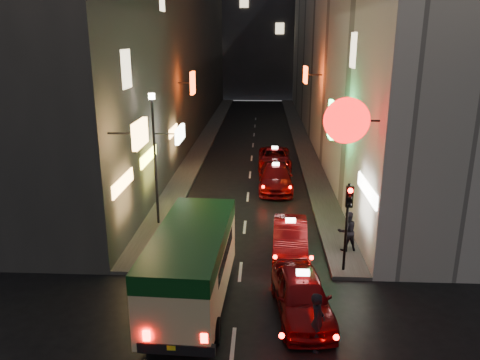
% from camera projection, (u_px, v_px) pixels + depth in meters
% --- Properties ---
extents(building_left, '(7.48, 52.00, 18.00)m').
position_uv_depth(building_left, '(162.00, 35.00, 40.37)').
color(building_left, '#383633').
rests_on(building_left, ground).
extents(building_right, '(8.01, 52.00, 18.00)m').
position_uv_depth(building_right, '(349.00, 35.00, 39.63)').
color(building_right, beige).
rests_on(building_right, ground).
extents(building_far, '(30.00, 10.00, 22.00)m').
position_uv_depth(building_far, '(259.00, 22.00, 69.99)').
color(building_far, '#36353B').
rests_on(building_far, ground).
extents(sidewalk_left, '(1.50, 52.00, 0.15)m').
position_uv_depth(sidewalk_left, '(207.00, 137.00, 42.81)').
color(sidewalk_left, '#4E4B48').
rests_on(sidewalk_left, ground).
extents(sidewalk_right, '(1.50, 52.00, 0.15)m').
position_uv_depth(sidewalk_right, '(300.00, 138.00, 42.41)').
color(sidewalk_right, '#4E4B48').
rests_on(sidewalk_right, ground).
extents(minibus, '(2.52, 6.49, 2.75)m').
position_uv_depth(minibus, '(192.00, 258.00, 15.54)').
color(minibus, '#DAC088').
rests_on(minibus, ground).
extents(taxi_near, '(2.72, 5.51, 1.86)m').
position_uv_depth(taxi_near, '(302.00, 292.00, 15.20)').
color(taxi_near, '#6B070A').
rests_on(taxi_near, ground).
extents(taxi_second, '(2.20, 4.95, 1.72)m').
position_uv_depth(taxi_second, '(290.00, 234.00, 19.81)').
color(taxi_second, '#6B070A').
rests_on(taxi_second, ground).
extents(taxi_third, '(2.20, 5.31, 1.86)m').
position_uv_depth(taxi_third, '(276.00, 175.00, 28.10)').
color(taxi_third, '#6B070A').
rests_on(taxi_third, ground).
extents(taxi_far, '(2.03, 4.96, 1.75)m').
position_uv_depth(taxi_far, '(275.00, 157.00, 32.70)').
color(taxi_far, '#6B070A').
rests_on(taxi_far, ground).
extents(pedestrian_crossing, '(0.55, 0.74, 2.05)m').
position_uv_depth(pedestrian_crossing, '(317.00, 318.00, 13.46)').
color(pedestrian_crossing, black).
rests_on(pedestrian_crossing, ground).
extents(pedestrian_sidewalk, '(0.83, 0.64, 1.96)m').
position_uv_depth(pedestrian_sidewalk, '(347.00, 229.00, 19.52)').
color(pedestrian_sidewalk, black).
rests_on(pedestrian_sidewalk, sidewalk_right).
extents(traffic_light, '(0.26, 0.43, 3.50)m').
position_uv_depth(traffic_light, '(348.00, 209.00, 17.27)').
color(traffic_light, black).
rests_on(traffic_light, sidewalk_right).
extents(lamp_post, '(0.28, 0.28, 6.22)m').
position_uv_depth(lamp_post, '(155.00, 151.00, 21.68)').
color(lamp_post, black).
rests_on(lamp_post, sidewalk_left).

